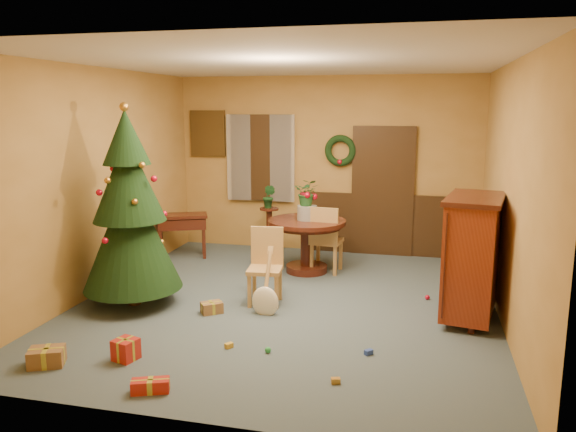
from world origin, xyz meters
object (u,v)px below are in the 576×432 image
(writing_desk, at_px, (182,225))
(sideboard, at_px, (472,254))
(christmas_tree, at_px, (130,212))
(dining_table, at_px, (307,236))
(chair_near, at_px, (266,263))

(writing_desk, xyz_separation_m, sideboard, (4.30, -1.72, 0.23))
(christmas_tree, distance_m, sideboard, 4.02)
(christmas_tree, bearing_deg, writing_desk, 98.51)
(dining_table, bearing_deg, christmas_tree, -133.71)
(chair_near, height_order, sideboard, sideboard)
(sideboard, bearing_deg, christmas_tree, -173.39)
(chair_near, distance_m, sideboard, 2.43)
(christmas_tree, xyz_separation_m, sideboard, (3.97, 0.46, -0.40))
(christmas_tree, relative_size, sideboard, 1.72)
(christmas_tree, height_order, writing_desk, christmas_tree)
(writing_desk, distance_m, sideboard, 4.64)
(chair_near, bearing_deg, sideboard, -0.14)
(chair_near, relative_size, christmas_tree, 0.38)
(dining_table, height_order, chair_near, chair_near)
(chair_near, distance_m, christmas_tree, 1.75)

